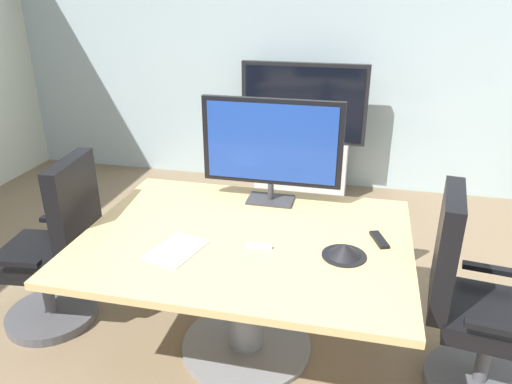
{
  "coord_description": "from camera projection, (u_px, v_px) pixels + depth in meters",
  "views": [
    {
      "loc": [
        0.59,
        -1.97,
        1.99
      ],
      "look_at": [
        0.03,
        0.49,
        0.89
      ],
      "focal_mm": 34.05,
      "sensor_mm": 36.0,
      "label": 1
    }
  ],
  "objects": [
    {
      "name": "conference_table",
      "position": [
        246.0,
        266.0,
        2.66
      ],
      "size": [
        1.73,
        1.3,
        0.74
      ],
      "color": "tan",
      "rests_on": "ground"
    },
    {
      "name": "tv_monitor",
      "position": [
        272.0,
        145.0,
        2.86
      ],
      "size": [
        0.84,
        0.18,
        0.64
      ],
      "color": "#333338",
      "rests_on": "conference_table"
    },
    {
      "name": "whiteboard_marker",
      "position": [
        259.0,
        246.0,
        2.47
      ],
      "size": [
        0.13,
        0.03,
        0.02
      ],
      "primitive_type": "cube",
      "rotation": [
        0.0,
        0.0,
        0.04
      ],
      "color": "silver",
      "rests_on": "conference_table"
    },
    {
      "name": "ground_plane",
      "position": [
        232.0,
        374.0,
        2.68
      ],
      "size": [
        7.36,
        7.36,
        0.0
      ],
      "primitive_type": "plane",
      "color": "#7A664C"
    },
    {
      "name": "conference_phone",
      "position": [
        344.0,
        251.0,
        2.38
      ],
      "size": [
        0.22,
        0.22,
        0.07
      ],
      "color": "black",
      "rests_on": "conference_table"
    },
    {
      "name": "wall_back_glass_partition",
      "position": [
        310.0,
        56.0,
        4.79
      ],
      "size": [
        6.36,
        0.1,
        2.65
      ],
      "primitive_type": "cube",
      "color": "#9EB2B7",
      "rests_on": "ground"
    },
    {
      "name": "wall_display_unit",
      "position": [
        302.0,
        151.0,
        4.82
      ],
      "size": [
        1.2,
        0.36,
        1.31
      ],
      "color": "#B7BABC",
      "rests_on": "ground"
    },
    {
      "name": "office_chair_left",
      "position": [
        56.0,
        258.0,
        2.93
      ],
      "size": [
        0.62,
        0.6,
        1.09
      ],
      "rotation": [
        0.0,
        0.0,
        -1.46
      ],
      "color": "#4C4C51",
      "rests_on": "ground"
    },
    {
      "name": "office_chair_right",
      "position": [
        472.0,
        314.0,
        2.44
      ],
      "size": [
        0.62,
        0.6,
        1.09
      ],
      "rotation": [
        0.0,
        0.0,
        1.44
      ],
      "color": "#4C4C51",
      "rests_on": "ground"
    },
    {
      "name": "remote_control",
      "position": [
        379.0,
        240.0,
        2.53
      ],
      "size": [
        0.11,
        0.18,
        0.02
      ],
      "primitive_type": "cube",
      "rotation": [
        0.0,
        0.0,
        0.35
      ],
      "color": "black",
      "rests_on": "conference_table"
    },
    {
      "name": "paper_notepad",
      "position": [
        176.0,
        250.0,
        2.44
      ],
      "size": [
        0.28,
        0.34,
        0.01
      ],
      "primitive_type": "cube",
      "rotation": [
        0.0,
        0.0,
        -0.25
      ],
      "color": "white",
      "rests_on": "conference_table"
    }
  ]
}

